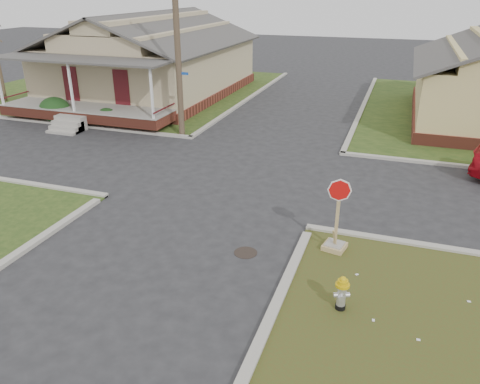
% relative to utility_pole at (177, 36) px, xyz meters
% --- Properties ---
extents(ground, '(120.00, 120.00, 0.00)m').
position_rel_utility_pole_xyz_m(ground, '(4.20, -8.90, -4.66)').
color(ground, '#272729').
rests_on(ground, ground).
extents(verge_far_left, '(19.00, 19.00, 0.05)m').
position_rel_utility_pole_xyz_m(verge_far_left, '(-8.80, 9.10, -4.64)').
color(verge_far_left, '#274117').
rests_on(verge_far_left, ground).
extents(curbs, '(80.00, 40.00, 0.12)m').
position_rel_utility_pole_xyz_m(curbs, '(4.20, -3.90, -4.66)').
color(curbs, '#ACA89B').
rests_on(curbs, ground).
extents(manhole, '(0.64, 0.64, 0.01)m').
position_rel_utility_pole_xyz_m(manhole, '(6.40, -9.40, -4.66)').
color(manhole, black).
rests_on(manhole, ground).
extents(corner_house, '(10.10, 15.50, 5.30)m').
position_rel_utility_pole_xyz_m(corner_house, '(-5.80, 7.78, -2.38)').
color(corner_house, brown).
rests_on(corner_house, ground).
extents(utility_pole, '(1.80, 0.28, 9.00)m').
position_rel_utility_pole_xyz_m(utility_pole, '(0.00, 0.00, 0.00)').
color(utility_pole, '#453328').
rests_on(utility_pole, ground).
extents(fire_hydrant, '(0.31, 0.31, 0.84)m').
position_rel_utility_pole_xyz_m(fire_hydrant, '(9.19, -11.05, -4.15)').
color(fire_hydrant, black).
rests_on(fire_hydrant, ground).
extents(stop_sign, '(0.59, 0.58, 2.09)m').
position_rel_utility_pole_xyz_m(stop_sign, '(8.67, -8.47, -4.16)').
color(stop_sign, tan).
rests_on(stop_sign, ground).
extents(hedge_left, '(1.59, 1.30, 1.21)m').
position_rel_utility_pole_xyz_m(hedge_left, '(-7.52, 0.15, -4.01)').
color(hedge_left, '#143312').
rests_on(hedge_left, verge_far_left).
extents(hedge_right, '(1.26, 1.03, 0.96)m').
position_rel_utility_pole_xyz_m(hedge_right, '(-4.40, 0.29, -4.13)').
color(hedge_right, '#143312').
rests_on(hedge_right, verge_far_left).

